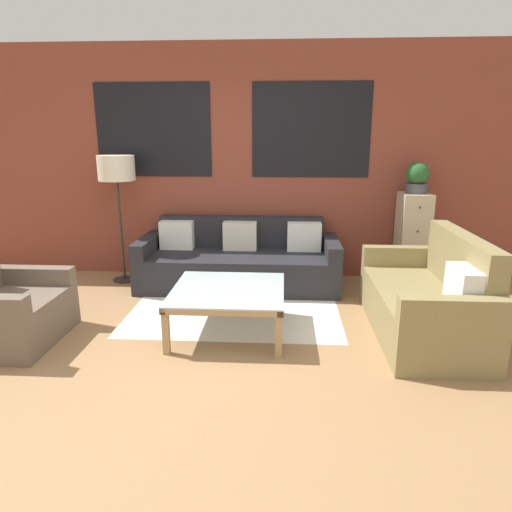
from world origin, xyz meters
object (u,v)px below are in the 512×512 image
settee_vintage (427,301)px  armchair_corner (6,311)px  floor_lamp (117,172)px  potted_plant (417,178)px  coffee_table (228,294)px  couch_dark (239,262)px  drawer_cabinet (412,239)px

settee_vintage → armchair_corner: bearing=-174.2°
floor_lamp → potted_plant: size_ratio=4.29×
armchair_corner → floor_lamp: bearing=76.0°
settee_vintage → coffee_table: (-1.78, -0.07, 0.05)m
coffee_table → floor_lamp: 2.27m
coffee_table → armchair_corner: bearing=-170.9°
settee_vintage → armchair_corner: size_ratio=1.82×
couch_dark → floor_lamp: 1.77m
coffee_table → floor_lamp: size_ratio=0.66×
armchair_corner → potted_plant: potted_plant is taller
coffee_table → potted_plant: (2.02, 1.55, 0.91)m
couch_dark → armchair_corner: (-1.87, -1.65, -0.00)m
settee_vintage → armchair_corner: settee_vintage is taller
coffee_table → potted_plant: bearing=37.5°
coffee_table → potted_plant: potted_plant is taller
settee_vintage → armchair_corner: 3.70m
couch_dark → armchair_corner: armchair_corner is taller
floor_lamp → armchair_corner: bearing=-104.0°
couch_dark → armchair_corner: bearing=-138.5°
couch_dark → floor_lamp: bearing=176.4°
couch_dark → potted_plant: 2.28m
armchair_corner → coffee_table: (1.90, 0.30, 0.09)m
settee_vintage → drawer_cabinet: (0.23, 1.48, 0.24)m
couch_dark → coffee_table: bearing=-88.6°
drawer_cabinet → potted_plant: bearing=90.0°
settee_vintage → floor_lamp: (-3.25, 1.37, 1.01)m
potted_plant → coffee_table: bearing=-142.5°
couch_dark → potted_plant: potted_plant is taller
armchair_corner → settee_vintage: bearing=5.8°
couch_dark → coffee_table: (0.03, -1.35, 0.08)m
coffee_table → floor_lamp: floor_lamp is taller
couch_dark → drawer_cabinet: bearing=5.6°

